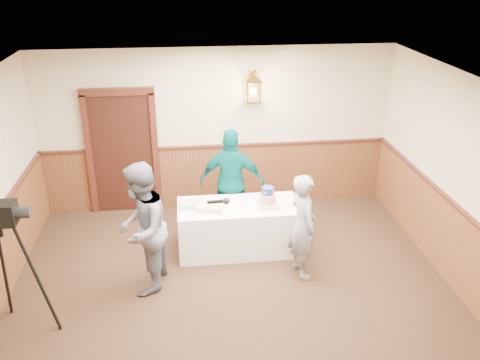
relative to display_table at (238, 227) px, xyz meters
The scene contains 10 objects.
ground 1.95m from the display_table, 95.96° to the right, with size 7.00×7.00×0.00m, color black.
room_shell 1.86m from the display_table, 99.90° to the right, with size 6.02×7.02×2.81m.
display_table is the anchor object (origin of this frame).
tiered_cake 0.65m from the display_table, ahead, with size 0.30×0.30×0.31m.
sheet_cake_yellow 0.60m from the display_table, 168.96° to the right, with size 0.38×0.29×0.08m, color #E9CA8B.
sheet_cake_green 0.83m from the display_table, behind, with size 0.30×0.24×0.07m, color #96C48A.
interviewer 1.67m from the display_table, 148.68° to the right, with size 1.53×0.99×1.80m.
baker 1.15m from the display_table, 42.59° to the right, with size 0.55×0.36×1.52m, color gray.
assistant_p 0.76m from the display_table, 93.76° to the left, with size 1.02×0.42×1.74m, color #024E4C.
tv_camera_rig 3.23m from the display_table, 150.72° to the right, with size 0.67×0.63×1.73m.
Camera 1 is at (-0.55, -4.76, 4.15)m, focal length 38.00 mm.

